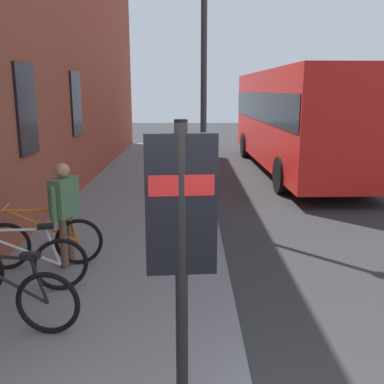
# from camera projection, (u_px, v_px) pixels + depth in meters

# --- Properties ---
(ground) EXTENTS (60.00, 60.00, 0.00)m
(ground) POSITION_uv_depth(u_px,v_px,m) (268.00, 229.00, 8.87)
(ground) COLOR #2D2D30
(sidewalk_pavement) EXTENTS (24.00, 3.50, 0.12)m
(sidewalk_pavement) POSITION_uv_depth(u_px,v_px,m) (142.00, 202.00, 10.80)
(sidewalk_pavement) COLOR slate
(sidewalk_pavement) RESTS_ON ground
(station_facade) EXTENTS (22.00, 0.65, 9.04)m
(station_facade) POSITION_uv_depth(u_px,v_px,m) (58.00, 15.00, 10.76)
(station_facade) COLOR brown
(station_facade) RESTS_ON ground
(bicycle_far_end) EXTENTS (0.48, 1.77, 0.97)m
(bicycle_far_end) POSITION_uv_depth(u_px,v_px,m) (2.00, 299.00, 4.80)
(bicycle_far_end) COLOR black
(bicycle_far_end) RESTS_ON sidewalk_pavement
(bicycle_under_window) EXTENTS (0.62, 1.72, 0.97)m
(bicycle_under_window) POSITION_uv_depth(u_px,v_px,m) (19.00, 266.00, 5.69)
(bicycle_under_window) COLOR black
(bicycle_under_window) RESTS_ON sidewalk_pavement
(bicycle_beside_lamp) EXTENTS (0.53, 1.75, 0.97)m
(bicycle_beside_lamp) POSITION_uv_depth(u_px,v_px,m) (43.00, 242.00, 6.60)
(bicycle_beside_lamp) COLOR black
(bicycle_beside_lamp) RESTS_ON sidewalk_pavement
(transit_info_sign) EXTENTS (0.13, 0.55, 2.40)m
(transit_info_sign) POSITION_uv_depth(u_px,v_px,m) (181.00, 225.00, 3.39)
(transit_info_sign) COLOR black
(transit_info_sign) RESTS_ON sidewalk_pavement
(city_bus) EXTENTS (10.56, 2.83, 3.35)m
(city_bus) POSITION_uv_depth(u_px,v_px,m) (296.00, 115.00, 14.85)
(city_bus) COLOR red
(city_bus) RESTS_ON ground
(pedestrian_near_bus) EXTENTS (0.57, 0.37, 1.58)m
(pedestrian_near_bus) POSITION_uv_depth(u_px,v_px,m) (65.00, 204.00, 6.51)
(pedestrian_near_bus) COLOR brown
(pedestrian_near_bus) RESTS_ON sidewalk_pavement
(street_lamp) EXTENTS (0.28, 0.28, 5.36)m
(street_lamp) POSITION_uv_depth(u_px,v_px,m) (204.00, 61.00, 8.47)
(street_lamp) COLOR #333338
(street_lamp) RESTS_ON sidewalk_pavement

